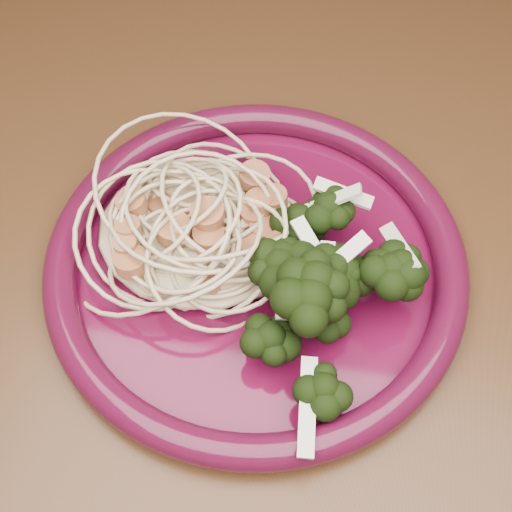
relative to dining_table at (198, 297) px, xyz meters
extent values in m
plane|color=brown|center=(0.00, 0.00, -0.65)|extent=(3.50, 3.50, 0.00)
cube|color=#472814|center=(0.00, 0.00, 0.08)|extent=(1.20, 0.80, 0.04)
cylinder|color=#480721|center=(0.06, -0.03, 0.10)|extent=(0.39, 0.39, 0.01)
torus|color=#480D24|center=(0.06, -0.03, 0.11)|extent=(0.39, 0.39, 0.02)
ellipsoid|color=#CBB58B|center=(0.01, -0.01, 0.12)|extent=(0.19, 0.18, 0.03)
ellipsoid|color=black|center=(0.11, -0.05, 0.13)|extent=(0.14, 0.17, 0.05)
camera|label=1|loc=(0.10, -0.30, 0.54)|focal=50.00mm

